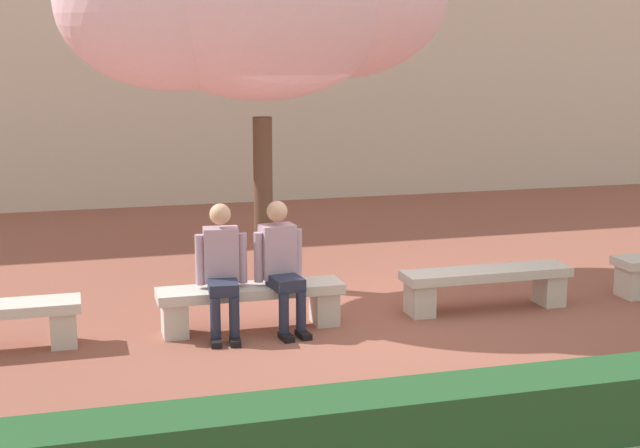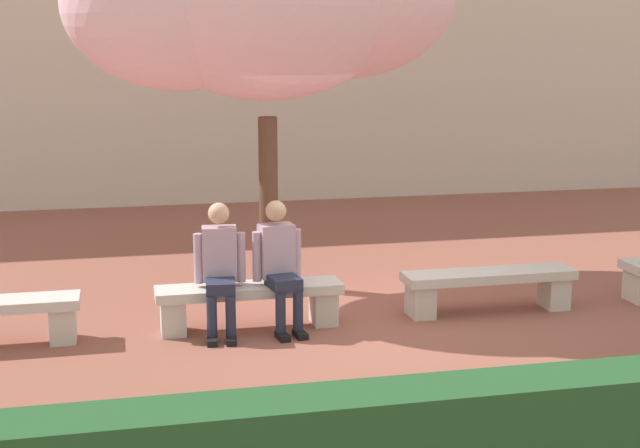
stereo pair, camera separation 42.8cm
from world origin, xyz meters
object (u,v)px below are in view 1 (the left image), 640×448
Objects in this scene: stone_bench_center at (486,282)px; person_seated_left at (222,265)px; stone_bench_near_west at (251,300)px; person_seated_right at (281,261)px.

person_seated_left is at bearing -178.94° from stone_bench_center.
stone_bench_near_west is at bearing 10.22° from person_seated_left.
stone_bench_near_west is at bearing 180.00° from stone_bench_center.
person_seated_left and person_seated_right have the same top height.
stone_bench_center is at bearing 0.00° from stone_bench_near_west.
person_seated_left is at bearing -179.97° from person_seated_right.
person_seated_right reaches higher than stone_bench_center.
stone_bench_near_west is 0.49m from person_seated_left.
person_seated_left is 0.59m from person_seated_right.
person_seated_left reaches higher than stone_bench_center.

